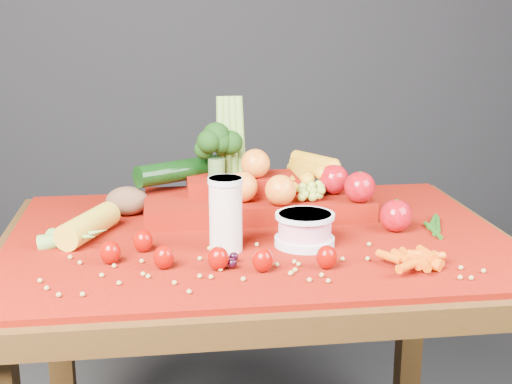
{
  "coord_description": "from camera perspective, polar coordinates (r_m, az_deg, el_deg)",
  "views": [
    {
      "loc": [
        -0.2,
        -1.44,
        1.24
      ],
      "look_at": [
        0.0,
        0.02,
        0.85
      ],
      "focal_mm": 50.0,
      "sensor_mm": 36.0,
      "label": 1
    }
  ],
  "objects": [
    {
      "name": "produce_mound",
      "position": [
        1.67,
        0.48,
        0.26
      ],
      "size": [
        0.6,
        0.38,
        0.27
      ],
      "color": "maroon",
      "rests_on": "red_cloth"
    },
    {
      "name": "baby_carrot_pile",
      "position": [
        1.37,
        11.92,
        -5.22
      ],
      "size": [
        0.18,
        0.17,
        0.03
      ],
      "primitive_type": null,
      "color": "#D74F07",
      "rests_on": "red_cloth"
    },
    {
      "name": "potato",
      "position": [
        1.68,
        -10.27,
        -0.71
      ],
      "size": [
        0.1,
        0.07,
        0.07
      ],
      "primitive_type": "ellipsoid",
      "color": "brown",
      "rests_on": "red_cloth"
    },
    {
      "name": "yogurt_bowl",
      "position": [
        1.45,
        3.92,
        -2.91
      ],
      "size": [
        0.12,
        0.12,
        0.07
      ],
      "rotation": [
        0.0,
        0.0,
        -0.28
      ],
      "color": "silver",
      "rests_on": "red_cloth"
    },
    {
      "name": "soybean_scatter",
      "position": [
        1.34,
        1.26,
        -5.86
      ],
      "size": [
        0.84,
        0.24,
        0.01
      ],
      "primitive_type": null,
      "color": "#A59547",
      "rests_on": "red_cloth"
    },
    {
      "name": "corn_ear",
      "position": [
        1.5,
        -14.03,
        -3.24
      ],
      "size": [
        0.24,
        0.26,
        0.06
      ],
      "rotation": [
        0.0,
        0.0,
        1.15
      ],
      "color": "gold",
      "rests_on": "red_cloth"
    },
    {
      "name": "table",
      "position": [
        1.57,
        0.1,
        -7.1
      ],
      "size": [
        1.1,
        0.8,
        0.75
      ],
      "color": "#33200B",
      "rests_on": "ground"
    },
    {
      "name": "dark_grape_cluster",
      "position": [
        1.35,
        -2.46,
        -5.36
      ],
      "size": [
        0.06,
        0.05,
        0.03
      ],
      "primitive_type": null,
      "color": "black",
      "rests_on": "red_cloth"
    },
    {
      "name": "strawberry_scatter",
      "position": [
        1.35,
        -4.26,
        -4.87
      ],
      "size": [
        0.44,
        0.18,
        0.05
      ],
      "color": "#8D0D03",
      "rests_on": "red_cloth"
    },
    {
      "name": "milk_glass",
      "position": [
        1.41,
        -2.44,
        -1.59
      ],
      "size": [
        0.07,
        0.07,
        0.15
      ],
      "rotation": [
        0.0,
        0.0,
        -0.2
      ],
      "color": "beige",
      "rests_on": "red_cloth"
    },
    {
      "name": "green_bean_pile",
      "position": [
        1.62,
        14.12,
        -2.64
      ],
      "size": [
        0.14,
        0.12,
        0.01
      ],
      "primitive_type": null,
      "color": "#1B4F12",
      "rests_on": "red_cloth"
    },
    {
      "name": "red_cloth",
      "position": [
        1.53,
        0.1,
        -3.59
      ],
      "size": [
        1.05,
        0.75,
        0.01
      ],
      "primitive_type": "cube",
      "color": "maroon",
      "rests_on": "table"
    }
  ]
}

